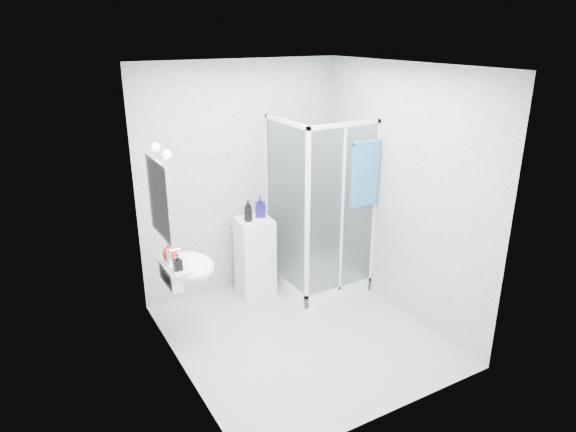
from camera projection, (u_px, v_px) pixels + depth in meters
room at (302, 213)px, 4.70m from camera, size 2.40×2.60×2.60m
shower_enclosure at (317, 253)px, 5.93m from camera, size 0.90×0.95×2.00m
wall_basin at (186, 267)px, 4.78m from camera, size 0.46×0.56×0.35m
mirror at (159, 199)px, 4.44m from camera, size 0.02×0.60×0.70m
vanity_lights at (160, 151)px, 4.32m from camera, size 0.10×0.40×0.08m
wall_hooks at (222, 155)px, 5.49m from camera, size 0.23×0.06×0.03m
storage_cabinet at (255, 257)px, 5.81m from camera, size 0.41×0.42×0.92m
hand_towel at (365, 172)px, 5.40m from camera, size 0.33×0.05×0.71m
shampoo_bottle_a at (248, 210)px, 5.55m from camera, size 0.11×0.11×0.25m
shampoo_bottle_b at (260, 207)px, 5.69m from camera, size 0.14×0.14×0.24m
soap_dispenser_orange at (169, 251)px, 4.76m from camera, size 0.14×0.14×0.18m
soap_dispenser_black at (178, 262)px, 4.55m from camera, size 0.07×0.08×0.15m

